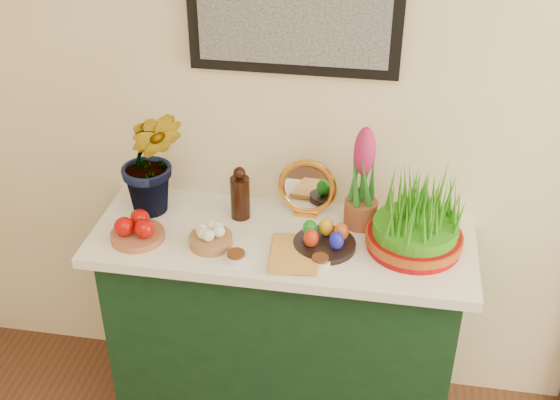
# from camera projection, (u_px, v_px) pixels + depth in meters

# --- Properties ---
(sideboard) EXTENTS (1.30, 0.45, 0.85)m
(sideboard) POSITION_uv_depth(u_px,v_px,m) (282.00, 330.00, 2.82)
(sideboard) COLOR #123219
(sideboard) RESTS_ON ground
(tablecloth) EXTENTS (1.40, 0.55, 0.04)m
(tablecloth) POSITION_uv_depth(u_px,v_px,m) (282.00, 239.00, 2.58)
(tablecloth) COLOR white
(tablecloth) RESTS_ON sideboard
(hyacinth_green) EXTENTS (0.31, 0.28, 0.58)m
(hyacinth_green) POSITION_uv_depth(u_px,v_px,m) (150.00, 144.00, 2.56)
(hyacinth_green) COLOR #287022
(hyacinth_green) RESTS_ON tablecloth
(apple_bowl) EXTENTS (0.23, 0.23, 0.10)m
(apple_bowl) POSITION_uv_depth(u_px,v_px,m) (137.00, 229.00, 2.53)
(apple_bowl) COLOR #A25937
(apple_bowl) RESTS_ON tablecloth
(garlic_basket) EXTENTS (0.20, 0.20, 0.09)m
(garlic_basket) POSITION_uv_depth(u_px,v_px,m) (211.00, 237.00, 2.50)
(garlic_basket) COLOR #A87244
(garlic_basket) RESTS_ON tablecloth
(vinegar_cruet) EXTENTS (0.07, 0.07, 0.21)m
(vinegar_cruet) POSITION_uv_depth(u_px,v_px,m) (240.00, 195.00, 2.63)
(vinegar_cruet) COLOR black
(vinegar_cruet) RESTS_ON tablecloth
(mirror) EXTENTS (0.23, 0.07, 0.23)m
(mirror) POSITION_uv_depth(u_px,v_px,m) (307.00, 188.00, 2.64)
(mirror) COLOR gold
(mirror) RESTS_ON tablecloth
(book) EXTENTS (0.17, 0.24, 0.03)m
(book) POSITION_uv_depth(u_px,v_px,m) (270.00, 252.00, 2.45)
(book) COLOR gold
(book) RESTS_ON tablecloth
(spice_dish_left) EXTENTS (0.08, 0.08, 0.03)m
(spice_dish_left) POSITION_uv_depth(u_px,v_px,m) (236.00, 256.00, 2.43)
(spice_dish_left) COLOR silver
(spice_dish_left) RESTS_ON tablecloth
(spice_dish_right) EXTENTS (0.07, 0.07, 0.03)m
(spice_dish_right) POSITION_uv_depth(u_px,v_px,m) (320.00, 261.00, 2.41)
(spice_dish_right) COLOR silver
(spice_dish_right) RESTS_ON tablecloth
(egg_plate) EXTENTS (0.23, 0.23, 0.09)m
(egg_plate) POSITION_uv_depth(u_px,v_px,m) (325.00, 239.00, 2.49)
(egg_plate) COLOR black
(egg_plate) RESTS_ON tablecloth
(hyacinth_pink) EXTENTS (0.12, 0.12, 0.40)m
(hyacinth_pink) POSITION_uv_depth(u_px,v_px,m) (363.00, 183.00, 2.53)
(hyacinth_pink) COLOR brown
(hyacinth_pink) RESTS_ON tablecloth
(wheatgrass_sabzeh) EXTENTS (0.34, 0.34, 0.28)m
(wheatgrass_sabzeh) POSITION_uv_depth(u_px,v_px,m) (416.00, 218.00, 2.44)
(wheatgrass_sabzeh) COLOR #9C0608
(wheatgrass_sabzeh) RESTS_ON tablecloth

